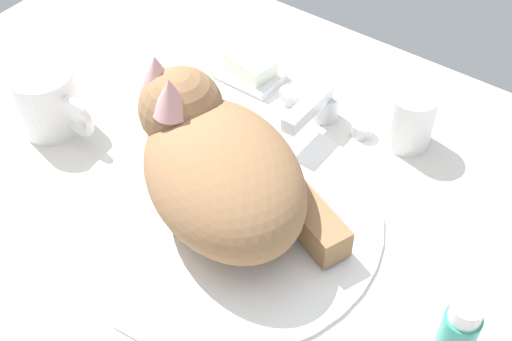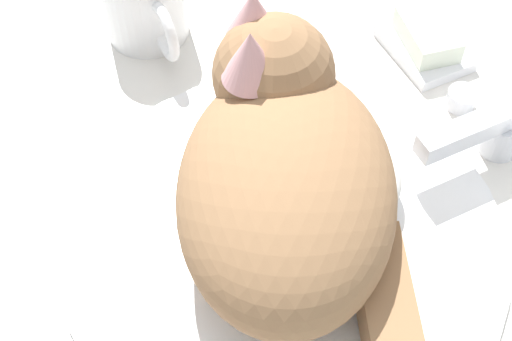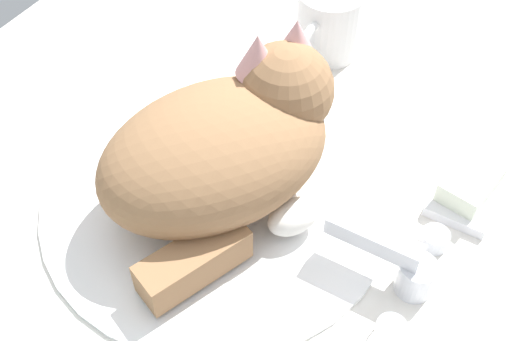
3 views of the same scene
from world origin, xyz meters
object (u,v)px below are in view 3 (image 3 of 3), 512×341
cat (229,143)px  soap_bar (471,183)px  coffee_mug (328,24)px  faucet (402,266)px

cat → soap_bar: 25.18cm
cat → soap_bar: (-11.56, 21.78, -5.07)cm
coffee_mug → faucet: bearing=37.3°
faucet → soap_bar: bearing=169.6°
cat → faucet: bearing=85.5°
cat → soap_bar: cat is taller
cat → coffee_mug: size_ratio=2.45×
faucet → cat: (-1.52, -19.38, 4.89)cm
coffee_mug → soap_bar: (14.66, 23.51, -1.97)cm
faucet → coffee_mug: bearing=-142.7°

